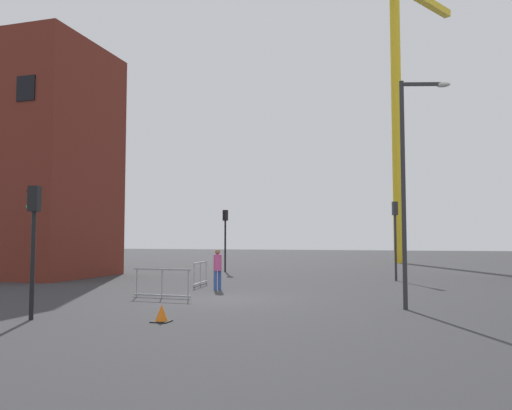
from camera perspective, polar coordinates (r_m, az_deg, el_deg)
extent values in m
plane|color=#333335|center=(18.80, -3.66, -10.38)|extent=(160.00, 160.00, 0.00)
cube|color=maroon|center=(32.67, -23.64, 4.41)|extent=(8.20, 6.93, 13.26)
cube|color=black|center=(29.12, -24.19, 11.75)|extent=(1.10, 0.06, 1.30)
cylinder|color=yellow|center=(48.85, 15.35, 8.85)|extent=(0.90, 0.90, 25.43)
cylinder|color=#2D2D30|center=(16.63, 16.05, 1.21)|extent=(0.14, 0.14, 7.14)
cube|color=#2D2D30|center=(17.44, 17.96, 12.64)|extent=(1.29, 0.44, 0.10)
ellipsoid|color=silver|center=(17.63, 20.05, 12.44)|extent=(0.44, 0.24, 0.16)
cylinder|color=black|center=(15.19, -23.56, -6.16)|extent=(0.12, 0.12, 2.91)
cube|color=black|center=(15.21, -23.38, 0.64)|extent=(0.32, 0.29, 0.70)
sphere|color=#390605|center=(15.31, -23.94, 1.46)|extent=(0.11, 0.11, 0.11)
sphere|color=#3C2905|center=(15.30, -23.96, 0.64)|extent=(0.11, 0.11, 0.11)
sphere|color=green|center=(15.28, -23.98, -0.19)|extent=(0.11, 0.11, 0.11)
cylinder|color=black|center=(33.81, -3.44, -4.58)|extent=(0.12, 0.12, 3.35)
cube|color=black|center=(33.84, -3.42, -1.15)|extent=(0.35, 0.33, 0.70)
sphere|color=#390605|center=(33.97, -3.64, -0.79)|extent=(0.11, 0.11, 0.11)
sphere|color=#F2A514|center=(33.96, -3.64, -1.16)|extent=(0.11, 0.11, 0.11)
sphere|color=#07330F|center=(33.95, -3.64, -1.53)|extent=(0.11, 0.11, 0.11)
cylinder|color=#2D2D30|center=(27.53, 15.23, -4.62)|extent=(0.12, 0.12, 3.39)
cube|color=#2D2D30|center=(27.57, 15.16, -0.37)|extent=(0.32, 0.34, 0.70)
sphere|color=#390605|center=(27.75, 15.04, 0.06)|extent=(0.11, 0.11, 0.11)
sphere|color=#3C2905|center=(27.74, 15.05, -0.39)|extent=(0.11, 0.11, 0.11)
sphere|color=green|center=(27.73, 15.06, -0.84)|extent=(0.11, 0.11, 0.11)
cylinder|color=#33519E|center=(21.97, -4.54, -8.35)|extent=(0.14, 0.14, 0.82)
cylinder|color=#33519E|center=(22.05, -4.06, -8.33)|extent=(0.14, 0.14, 0.82)
cylinder|color=#D14C8C|center=(21.96, -4.29, -6.39)|extent=(0.34, 0.34, 0.68)
sphere|color=#8C6647|center=(21.94, -4.28, -5.21)|extent=(0.22, 0.22, 0.22)
cube|color=gray|center=(19.24, -10.38, -7.04)|extent=(2.38, 0.20, 0.06)
cube|color=gray|center=(19.32, -10.41, -9.85)|extent=(2.38, 0.20, 0.06)
cylinder|color=gray|center=(19.83, -13.10, -8.42)|extent=(0.04, 0.04, 1.05)
cylinder|color=gray|center=(19.28, -10.40, -8.60)|extent=(0.04, 0.04, 1.05)
cylinder|color=gray|center=(18.77, -7.53, -8.76)|extent=(0.04, 0.04, 1.05)
cube|color=#9EA0A5|center=(24.34, -6.19, -6.37)|extent=(0.35, 2.35, 0.06)
cube|color=#9EA0A5|center=(24.40, -6.20, -8.60)|extent=(0.35, 2.35, 0.06)
cylinder|color=#9EA0A5|center=(23.35, -6.89, -7.77)|extent=(0.04, 0.04, 1.05)
cylinder|color=#9EA0A5|center=(24.37, -6.20, -7.61)|extent=(0.04, 0.04, 1.05)
cylinder|color=#9EA0A5|center=(25.39, -5.56, -7.45)|extent=(0.04, 0.04, 1.05)
cube|color=black|center=(13.96, -10.45, -12.59)|extent=(0.45, 0.45, 0.03)
cone|color=orange|center=(13.92, -10.44, -11.72)|extent=(0.35, 0.35, 0.46)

